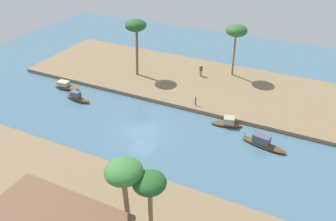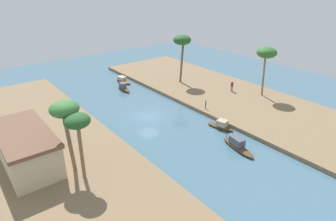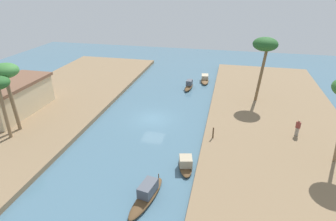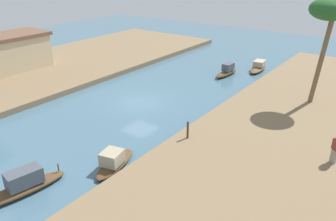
# 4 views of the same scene
# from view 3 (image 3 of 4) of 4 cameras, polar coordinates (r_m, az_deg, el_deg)

# --- Properties ---
(river_water) EXTENTS (73.76, 73.76, 0.00)m
(river_water) POSITION_cam_3_polar(r_m,az_deg,el_deg) (32.67, -3.09, -1.70)
(river_water) COLOR #476B7F
(river_water) RESTS_ON ground
(riverbank_left) EXTENTS (46.53, 14.79, 0.49)m
(riverbank_left) POSITION_cam_3_polar(r_m,az_deg,el_deg) (32.00, 21.15, -3.61)
(riverbank_left) COLOR #846B4C
(riverbank_left) RESTS_ON ground
(riverbank_right) EXTENTS (46.53, 14.79, 0.49)m
(riverbank_right) POSITION_cam_3_polar(r_m,az_deg,el_deg) (38.31, -23.12, 0.79)
(riverbank_right) COLOR #846B4C
(riverbank_right) RESTS_ON ground
(sampan_midstream) EXTENTS (3.88, 1.54, 1.02)m
(sampan_midstream) POSITION_cam_3_polar(r_m,az_deg,el_deg) (44.90, 7.43, 6.25)
(sampan_midstream) COLOR brown
(sampan_midstream) RESTS_ON river_water
(sampan_with_tall_canopy) EXTENTS (4.94, 1.99, 1.25)m
(sampan_with_tall_canopy) POSITION_cam_3_polar(r_m,az_deg,el_deg) (21.50, -4.28, -16.47)
(sampan_with_tall_canopy) COLOR brown
(sampan_with_tall_canopy) RESTS_ON river_water
(sampan_downstream_large) EXTENTS (3.76, 1.12, 1.22)m
(sampan_downstream_large) POSITION_cam_3_polar(r_m,az_deg,el_deg) (41.77, 4.25, 5.03)
(sampan_downstream_large) COLOR brown
(sampan_downstream_large) RESTS_ON river_water
(sampan_open_hull) EXTENTS (3.67, 1.89, 1.12)m
(sampan_open_hull) POSITION_cam_3_polar(r_m,az_deg,el_deg) (24.53, 3.56, -10.60)
(sampan_open_hull) COLOR brown
(sampan_open_hull) RESTS_ON river_water
(person_on_near_bank) EXTENTS (0.50, 0.50, 1.68)m
(person_on_near_bank) POSITION_cam_3_polar(r_m,az_deg,el_deg) (30.79, 24.64, -3.35)
(person_on_near_bank) COLOR gray
(person_on_near_bank) RESTS_ON riverbank_left
(mooring_post) EXTENTS (0.14, 0.14, 1.13)m
(mooring_post) POSITION_cam_3_polar(r_m,az_deg,el_deg) (27.96, 9.08, -4.46)
(mooring_post) COLOR #4C3823
(mooring_post) RESTS_ON riverbank_left
(palm_tree_left_far) EXTENTS (2.94, 2.94, 7.99)m
(palm_tree_left_far) POSITION_cam_3_polar(r_m,az_deg,el_deg) (36.23, 18.99, 12.20)
(palm_tree_left_far) COLOR brown
(palm_tree_left_far) RESTS_ON riverbank_left
(palm_tree_right_short) EXTENTS (2.55, 2.55, 6.99)m
(palm_tree_right_short) POSITION_cam_3_polar(r_m,az_deg,el_deg) (31.23, -29.97, 6.52)
(palm_tree_right_short) COLOR #7F6647
(palm_tree_right_short) RESTS_ON riverbank_right
(riverside_building) EXTENTS (9.46, 4.46, 3.60)m
(riverside_building) POSITION_cam_3_polar(r_m,az_deg,el_deg) (36.93, -28.64, 2.29)
(riverside_building) COLOR beige
(riverside_building) RESTS_ON riverbank_right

